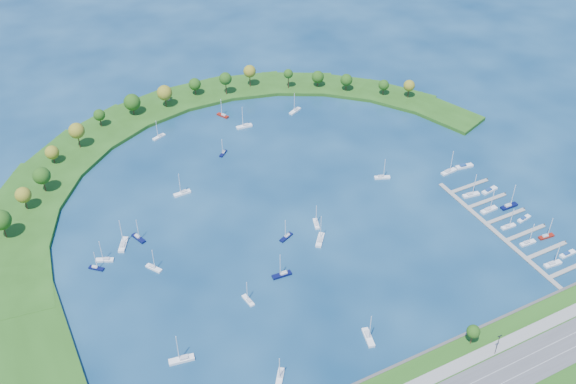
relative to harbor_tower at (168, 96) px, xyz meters
name	(u,v)px	position (x,y,z in m)	size (l,w,h in m)	color
ground	(284,207)	(15.96, -118.91, -4.34)	(700.00, 700.00, 0.00)	#082647
breakwater	(158,178)	(-30.37, -70.20, -3.35)	(286.74, 247.64, 2.00)	#224E14
breakwater_trees	(169,117)	(-10.50, -32.75, 6.35)	(241.14, 89.27, 14.83)	#382314
harbor_tower	(168,96)	(0.00, 0.00, 0.00)	(2.60, 2.60, 4.57)	gray
dock_system	(508,227)	(101.25, -179.91, -3.99)	(24.28, 82.00, 1.60)	gray
moored_boat_0	(96,267)	(-74.56, -119.27, -3.48)	(6.25, 5.96, 9.93)	#090D3B
moored_boat_1	(382,177)	(70.87, -121.14, -3.44)	(8.13, 5.07, 11.60)	white
moored_boat_2	(320,239)	(19.63, -147.91, -3.38)	(8.00, 8.87, 13.76)	white
moored_boat_3	(368,337)	(8.65, -204.95, -3.38)	(4.83, 9.64, 13.64)	white
moored_boat_4	(123,244)	(-60.06, -110.32, -3.36)	(6.99, 9.80, 14.23)	white
moored_boat_5	(244,126)	(28.72, -45.41, -3.39)	(9.25, 3.28, 13.34)	white
moored_boat_6	(286,237)	(7.06, -139.10, -3.47)	(7.50, 4.81, 10.72)	#090D3B
moored_boat_7	(138,238)	(-52.66, -109.03, -3.44)	(4.76, 8.25, 11.70)	#090D3B
moored_boat_8	(282,274)	(-5.54, -159.59, -3.42)	(8.66, 2.96, 12.51)	#090D3B
moored_boat_9	(154,267)	(-52.64, -130.67, -3.45)	(5.93, 7.75, 11.42)	white
moored_boat_10	(159,136)	(-17.43, -33.53, -3.45)	(7.90, 4.77, 11.24)	white
moored_boat_11	(182,193)	(-23.58, -87.04, -3.41)	(8.72, 2.79, 12.67)	white
moored_boat_12	(295,110)	(61.92, -43.67, -3.41)	(8.82, 5.88, 12.67)	white
moored_boat_13	(280,377)	(-29.80, -205.76, -3.43)	(6.68, 7.94, 12.01)	white
moored_boat_14	(105,259)	(-69.97, -115.99, -3.45)	(7.88, 5.28, 11.33)	white
moored_boat_15	(223,153)	(7.77, -64.34, -3.49)	(6.03, 5.75, 9.58)	#090D3B
moored_boat_16	(316,223)	(23.64, -137.25, -3.46)	(4.29, 7.58, 10.74)	white
moored_boat_17	(223,115)	(22.48, -28.97, -3.45)	(5.31, 7.73, 11.16)	maroon
moored_boat_18	(248,300)	(-24.36, -166.31, -3.47)	(2.94, 7.34, 10.49)	white
moored_boat_19	(182,359)	(-58.77, -181.99, -3.37)	(9.89, 4.25, 14.07)	white
docked_boat_0	(553,263)	(101.47, -207.51, -3.43)	(8.47, 3.08, 12.19)	white
docked_boat_1	(568,254)	(111.94, -205.87, -3.73)	(8.19, 2.46, 1.66)	white
docked_boat_2	(528,242)	(101.48, -192.31, -3.45)	(7.85, 2.61, 11.38)	white
docked_boat_3	(546,236)	(111.99, -192.88, -3.45)	(7.77, 2.88, 11.16)	maroon
docked_boat_4	(508,226)	(101.49, -179.67, -3.46)	(7.44, 2.45, 10.79)	white
docked_boat_5	(524,219)	(111.95, -178.71, -3.77)	(7.75, 3.26, 1.53)	white
docked_boat_6	(489,209)	(101.46, -166.21, -3.40)	(8.96, 2.84, 13.02)	white
docked_boat_7	(509,206)	(111.96, -168.50, -3.40)	(8.97, 2.64, 13.13)	#090D3B
docked_boat_8	(471,194)	(101.47, -153.20, -3.41)	(8.99, 3.68, 12.83)	white
docked_boat_9	(489,190)	(111.93, -154.56, -3.67)	(9.20, 3.55, 1.83)	white
docked_boat_10	(449,171)	(103.86, -132.84, -3.40)	(9.09, 3.33, 13.07)	white
docked_boat_11	(464,166)	(113.82, -132.77, -3.64)	(9.65, 3.99, 1.91)	white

